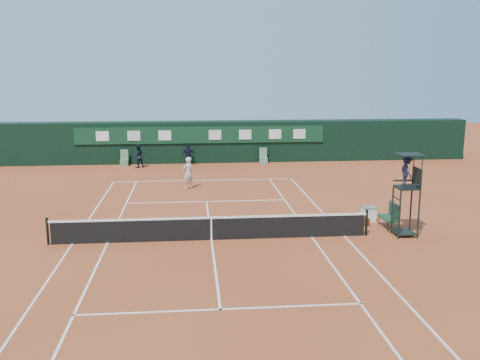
% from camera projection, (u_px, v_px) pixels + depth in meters
% --- Properties ---
extents(ground, '(90.00, 90.00, 0.00)m').
position_uv_depth(ground, '(211.00, 240.00, 21.55)').
color(ground, '#B3512A').
rests_on(ground, ground).
extents(court_lines, '(11.05, 23.85, 0.01)m').
position_uv_depth(court_lines, '(211.00, 240.00, 21.55)').
color(court_lines, silver).
rests_on(court_lines, ground).
extents(tennis_net, '(12.90, 0.10, 1.10)m').
position_uv_depth(tennis_net, '(211.00, 228.00, 21.44)').
color(tennis_net, black).
rests_on(tennis_net, ground).
extents(back_wall, '(40.00, 1.65, 3.00)m').
position_uv_depth(back_wall, '(201.00, 142.00, 39.51)').
color(back_wall, black).
rests_on(back_wall, ground).
extents(linesman_chair_left, '(0.55, 0.50, 1.15)m').
position_uv_depth(linesman_chair_left, '(124.00, 161.00, 38.03)').
color(linesman_chair_left, '#54815B').
rests_on(linesman_chair_left, ground).
extents(linesman_chair_right, '(0.55, 0.50, 1.15)m').
position_uv_depth(linesman_chair_right, '(263.00, 159.00, 38.94)').
color(linesman_chair_right, '#5E9167').
rests_on(linesman_chair_right, ground).
extents(umpire_chair, '(0.96, 0.95, 3.42)m').
position_uv_depth(umpire_chair, '(407.00, 177.00, 21.61)').
color(umpire_chair, black).
rests_on(umpire_chair, ground).
extents(player_bench, '(0.56, 1.20, 1.10)m').
position_uv_depth(player_bench, '(391.00, 215.00, 23.04)').
color(player_bench, '#1A4127').
rests_on(player_bench, ground).
extents(tennis_bag, '(0.47, 0.92, 0.33)m').
position_uv_depth(tennis_bag, '(362.00, 220.00, 23.77)').
color(tennis_bag, black).
rests_on(tennis_bag, ground).
extents(cooler, '(0.57, 0.57, 0.65)m').
position_uv_depth(cooler, '(369.00, 214.00, 24.25)').
color(cooler, white).
rests_on(cooler, ground).
extents(tennis_ball, '(0.06, 0.06, 0.06)m').
position_uv_depth(tennis_ball, '(220.00, 190.00, 30.44)').
color(tennis_ball, yellow).
rests_on(tennis_ball, ground).
extents(player, '(0.80, 0.77, 1.86)m').
position_uv_depth(player, '(188.00, 173.00, 30.60)').
color(player, silver).
rests_on(player, ground).
extents(ball_kid_left, '(0.97, 0.88, 1.63)m').
position_uv_depth(ball_kid_left, '(138.00, 156.00, 37.28)').
color(ball_kid_left, black).
rests_on(ball_kid_left, ground).
extents(ball_kid_right, '(0.91, 0.45, 1.50)m').
position_uv_depth(ball_kid_right, '(189.00, 155.00, 38.28)').
color(ball_kid_right, black).
rests_on(ball_kid_right, ground).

